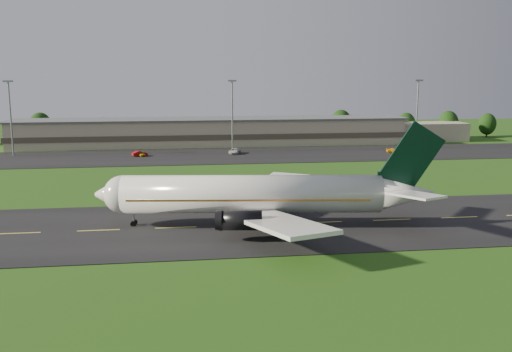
{
  "coord_description": "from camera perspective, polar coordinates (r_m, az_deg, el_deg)",
  "views": [
    {
      "loc": [
        -10.31,
        -81.41,
        22.48
      ],
      "look_at": [
        1.94,
        8.0,
        6.0
      ],
      "focal_mm": 40.0,
      "sensor_mm": 36.0,
      "label": 1
    }
  ],
  "objects": [
    {
      "name": "taxiway",
      "position": [
        85.07,
        -0.56,
        -4.94
      ],
      "size": [
        220.0,
        30.0,
        0.1
      ],
      "primitive_type": "cube",
      "color": "black",
      "rests_on": "ground"
    },
    {
      "name": "tree_line",
      "position": [
        193.26,
        5.24,
        5.11
      ],
      "size": [
        194.55,
        9.65,
        10.06
      ],
      "color": "black",
      "rests_on": "ground"
    },
    {
      "name": "service_vehicle_c",
      "position": [
        158.68,
        -2.16,
        2.51
      ],
      "size": [
        4.07,
        5.95,
        1.51
      ],
      "primitive_type": "imported",
      "rotation": [
        0.0,
        0.0,
        -0.32
      ],
      "color": "silver",
      "rests_on": "apron"
    },
    {
      "name": "light_mast_west",
      "position": [
        167.76,
        -23.38,
        6.18
      ],
      "size": [
        2.4,
        1.2,
        20.35
      ],
      "color": "gray",
      "rests_on": "ground"
    },
    {
      "name": "service_vehicle_d",
      "position": [
        165.46,
        13.61,
        2.49
      ],
      "size": [
        4.45,
        3.41,
        1.2
      ],
      "primitive_type": "imported",
      "rotation": [
        0.0,
        0.0,
        1.09
      ],
      "color": "orange",
      "rests_on": "apron"
    },
    {
      "name": "terminal",
      "position": [
        179.33,
        -2.42,
        4.42
      ],
      "size": [
        145.0,
        16.0,
        8.4
      ],
      "color": "#B6A68B",
      "rests_on": "ground"
    },
    {
      "name": "apron",
      "position": [
        155.38,
        -3.92,
        2.02
      ],
      "size": [
        260.0,
        30.0,
        0.1
      ],
      "primitive_type": "cube",
      "color": "black",
      "rests_on": "ground"
    },
    {
      "name": "service_vehicle_a",
      "position": [
        157.16,
        -11.41,
        2.18
      ],
      "size": [
        2.51,
        3.87,
        1.23
      ],
      "primitive_type": "imported",
      "rotation": [
        0.0,
        0.0,
        0.32
      ],
      "color": "gold",
      "rests_on": "apron"
    },
    {
      "name": "service_vehicle_b",
      "position": [
        157.2,
        -11.55,
        2.2
      ],
      "size": [
        4.37,
        2.89,
        1.36
      ],
      "primitive_type": "imported",
      "rotation": [
        0.0,
        0.0,
        1.96
      ],
      "color": "#990A0D",
      "rests_on": "apron"
    },
    {
      "name": "light_mast_east",
      "position": [
        176.33,
        15.83,
        6.79
      ],
      "size": [
        2.4,
        1.2,
        20.35
      ],
      "color": "gray",
      "rests_on": "ground"
    },
    {
      "name": "light_mast_centre",
      "position": [
        162.43,
        -2.4,
        6.9
      ],
      "size": [
        2.4,
        1.2,
        20.35
      ],
      "color": "gray",
      "rests_on": "ground"
    },
    {
      "name": "airliner",
      "position": [
        84.01,
        0.16,
        -1.9
      ],
      "size": [
        51.19,
        41.87,
        15.57
      ],
      "rotation": [
        0.0,
        0.0,
        -0.12
      ],
      "color": "white",
      "rests_on": "ground"
    },
    {
      "name": "ground",
      "position": [
        85.08,
        -0.56,
        -4.97
      ],
      "size": [
        360.0,
        360.0,
        0.0
      ],
      "primitive_type": "plane",
      "color": "#234A12",
      "rests_on": "ground"
    }
  ]
}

